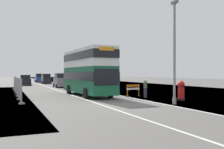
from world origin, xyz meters
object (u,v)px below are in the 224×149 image
at_px(lamppost_foreground, 174,56).
at_px(car_oncoming_near, 61,81).
at_px(red_pillar_postbox, 181,90).
at_px(car_receding_far, 46,79).
at_px(pedestrian_at_kerb, 145,88).
at_px(roadworks_barrier, 133,89).
at_px(double_decker_bus, 88,71).
at_px(car_receding_mid, 25,80).
at_px(car_far_side, 39,78).

xyz_separation_m(lamppost_foreground, car_oncoming_near, (-3.40, 26.33, -2.56)).
height_order(red_pillar_postbox, car_receding_far, car_receding_far).
height_order(car_receding_far, pedestrian_at_kerb, car_receding_far).
height_order(roadworks_barrier, car_oncoming_near, car_oncoming_near).
relative_size(double_decker_bus, car_oncoming_near, 2.53).
height_order(car_receding_mid, car_receding_far, car_receding_far).
distance_m(double_decker_bus, car_receding_far, 32.65).
bearing_deg(car_oncoming_near, car_receding_mid, 117.42).
height_order(red_pillar_postbox, car_far_side, car_far_side).
bearing_deg(car_receding_far, double_decker_bus, -90.53).
bearing_deg(car_receding_far, pedestrian_at_kerb, -83.86).
bearing_deg(double_decker_bus, car_receding_far, 89.47).
bearing_deg(roadworks_barrier, car_oncoming_near, 100.20).
bearing_deg(car_oncoming_near, pedestrian_at_kerb, -79.54).
height_order(double_decker_bus, car_oncoming_near, double_decker_bus).
xyz_separation_m(red_pillar_postbox, car_receding_mid, (-10.39, 33.88, 0.02)).
bearing_deg(car_far_side, lamppost_foreground, -85.68).
bearing_deg(car_receding_mid, roadworks_barrier, -73.77).
xyz_separation_m(car_receding_mid, car_far_side, (4.43, 15.66, 0.10)).
bearing_deg(lamppost_foreground, pedestrian_at_kerb, 84.63).
distance_m(red_pillar_postbox, car_receding_far, 40.85).
distance_m(lamppost_foreground, car_receding_far, 42.61).
relative_size(car_receding_mid, car_receding_far, 0.88).
relative_size(car_far_side, pedestrian_at_kerb, 2.48).
distance_m(car_oncoming_near, car_receding_mid, 10.67).
bearing_deg(double_decker_bus, red_pillar_postbox, -53.13).
bearing_deg(pedestrian_at_kerb, double_decker_bus, 133.49).
bearing_deg(car_oncoming_near, double_decker_bus, -91.41).
xyz_separation_m(roadworks_barrier, car_receding_mid, (-8.39, 28.83, 0.19)).
xyz_separation_m(car_receding_mid, pedestrian_at_kerb, (8.81, -30.56, -0.05)).
xyz_separation_m(car_oncoming_near, car_receding_mid, (-4.91, 9.47, -0.14)).
bearing_deg(car_receding_mid, double_decker_bus, -80.18).
bearing_deg(lamppost_foreground, car_oncoming_near, 97.36).
bearing_deg(roadworks_barrier, car_receding_far, 95.78).
xyz_separation_m(car_far_side, pedestrian_at_kerb, (4.38, -46.22, -0.15)).
height_order(lamppost_foreground, roadworks_barrier, lamppost_foreground).
bearing_deg(red_pillar_postbox, car_far_side, 96.86).
height_order(car_receding_mid, pedestrian_at_kerb, car_receding_mid).
xyz_separation_m(red_pillar_postbox, pedestrian_at_kerb, (-1.59, 3.32, -0.03)).
bearing_deg(red_pillar_postbox, car_oncoming_near, 102.66).
relative_size(double_decker_bus, pedestrian_at_kerb, 5.86).
bearing_deg(car_receding_far, red_pillar_postbox, -82.14).
bearing_deg(roadworks_barrier, car_receding_mid, 106.23).
bearing_deg(car_receding_mid, red_pillar_postbox, -72.95).
bearing_deg(lamppost_foreground, car_far_side, 94.32).
bearing_deg(pedestrian_at_kerb, car_receding_far, 96.14).
distance_m(double_decker_bus, car_receding_mid, 26.46).
height_order(car_receding_far, car_far_side, car_far_side).
xyz_separation_m(double_decker_bus, car_receding_mid, (-4.50, 26.02, -1.59)).
relative_size(red_pillar_postbox, car_oncoming_near, 0.41).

